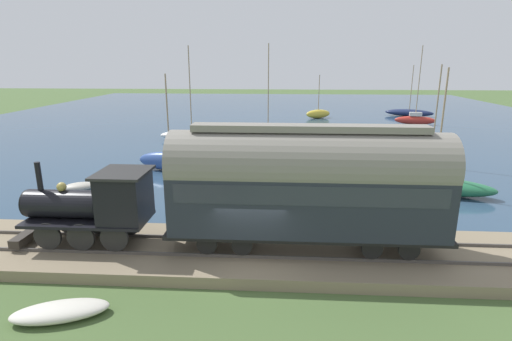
# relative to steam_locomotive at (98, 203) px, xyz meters

# --- Properties ---
(ground_plane) EXTENTS (200.00, 200.00, 0.00)m
(ground_plane) POSITION_rel_steam_locomotive_xyz_m (-0.89, -5.98, -2.17)
(ground_plane) COLOR #476033
(harbor_water) EXTENTS (80.00, 80.00, 0.01)m
(harbor_water) POSITION_rel_steam_locomotive_xyz_m (42.56, -5.98, -2.17)
(harbor_water) COLOR #2D4760
(harbor_water) RESTS_ON ground
(rail_embankment) EXTENTS (4.51, 56.00, 0.55)m
(rail_embankment) POSITION_rel_steam_locomotive_xyz_m (-0.00, -5.98, -1.95)
(rail_embankment) COLOR #84755B
(rail_embankment) RESTS_ON ground
(steam_locomotive) EXTENTS (2.11, 5.26, 3.21)m
(steam_locomotive) POSITION_rel_steam_locomotive_xyz_m (0.00, 0.00, 0.00)
(steam_locomotive) COLOR black
(steam_locomotive) RESTS_ON rail_embankment
(passenger_coach) EXTENTS (2.41, 10.43, 4.73)m
(passenger_coach) POSITION_rel_steam_locomotive_xyz_m (0.00, -7.99, 0.98)
(passenger_coach) COLOR black
(passenger_coach) RESTS_ON rail_embankment
(sailboat_blue) EXTENTS (2.25, 5.02, 6.66)m
(sailboat_blue) POSITION_rel_steam_locomotive_xyz_m (12.66, 0.74, -1.48)
(sailboat_blue) COLOR #335199
(sailboat_blue) RESTS_ON harbor_water
(sailboat_yellow) EXTENTS (2.44, 3.69, 5.75)m
(sailboat_yellow) POSITION_rel_steam_locomotive_xyz_m (40.69, -11.96, -1.56)
(sailboat_yellow) COLOR gold
(sailboat_yellow) RESTS_ON harbor_water
(sailboat_navy) EXTENTS (3.76, 6.64, 6.99)m
(sailboat_navy) POSITION_rel_steam_locomotive_xyz_m (43.62, -24.97, -1.66)
(sailboat_navy) COLOR #192347
(sailboat_navy) RESTS_ON harbor_water
(sailboat_gray) EXTENTS (1.71, 5.10, 9.18)m
(sailboat_gray) POSITION_rel_steam_locomotive_xyz_m (26.81, -5.63, -1.68)
(sailboat_gray) COLOR gray
(sailboat_gray) RESTS_ON harbor_water
(sailboat_white) EXTENTS (2.20, 6.26, 8.90)m
(sailboat_white) POSITION_rel_steam_locomotive_xyz_m (24.08, 1.73, -1.65)
(sailboat_white) COLOR white
(sailboat_white) RESTS_ON harbor_water
(sailboat_green) EXTENTS (3.57, 6.70, 7.13)m
(sailboat_green) POSITION_rel_steam_locomotive_xyz_m (8.57, -15.90, -1.65)
(sailboat_green) COLOR #236B42
(sailboat_green) RESTS_ON harbor_water
(sailboat_red) EXTENTS (1.93, 4.89, 9.27)m
(sailboat_red) POSITION_rel_steam_locomotive_xyz_m (35.67, -23.30, -1.53)
(sailboat_red) COLOR #B72D23
(sailboat_red) RESTS_ON harbor_water
(sailboat_brown) EXTENTS (2.80, 3.70, 7.25)m
(sailboat_brown) POSITION_rel_steam_locomotive_xyz_m (15.12, -17.99, -1.63)
(sailboat_brown) COLOR brown
(sailboat_brown) RESTS_ON harbor_water
(rowboat_off_pier) EXTENTS (1.04, 2.15, 0.42)m
(rowboat_off_pier) POSITION_rel_steam_locomotive_xyz_m (5.91, -4.56, -1.96)
(rowboat_off_pier) COLOR #B7B2A3
(rowboat_off_pier) RESTS_ON harbor_water
(rowboat_far_out) EXTENTS (2.16, 2.29, 0.54)m
(rowboat_far_out) POSITION_rel_steam_locomotive_xyz_m (12.49, -10.06, -1.90)
(rowboat_far_out) COLOR beige
(rowboat_far_out) RESTS_ON harbor_water
(rowboat_near_shore) EXTENTS (1.77, 2.16, 0.51)m
(rowboat_near_shore) POSITION_rel_steam_locomotive_xyz_m (7.78, 4.86, -1.91)
(rowboat_near_shore) COLOR #B7B2A3
(rowboat_near_shore) RESTS_ON harbor_water
(rowboat_mid_harbor) EXTENTS (1.61, 2.55, 0.31)m
(rowboat_mid_harbor) POSITION_rel_steam_locomotive_xyz_m (5.98, -11.17, -2.01)
(rowboat_mid_harbor) COLOR silver
(rowboat_mid_harbor) RESTS_ON harbor_water
(beached_dinghy) EXTENTS (1.88, 3.00, 0.44)m
(beached_dinghy) POSITION_rel_steam_locomotive_xyz_m (-4.07, -0.50, -1.95)
(beached_dinghy) COLOR beige
(beached_dinghy) RESTS_ON ground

